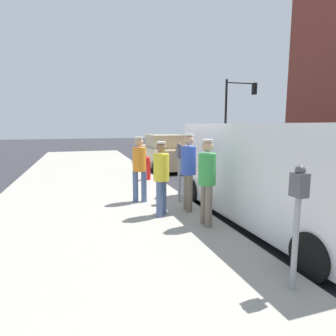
# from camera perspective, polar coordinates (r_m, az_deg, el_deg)

# --- Properties ---
(ground_plane) EXTENTS (80.00, 80.00, 0.00)m
(ground_plane) POSITION_cam_1_polar(r_m,az_deg,el_deg) (7.70, 12.72, -7.58)
(ground_plane) COLOR #2D2D33
(sidewalk_slab) EXTENTS (5.00, 32.00, 0.15)m
(sidewalk_slab) POSITION_cam_1_polar(r_m,az_deg,el_deg) (6.71, -14.54, -9.40)
(sidewalk_slab) COLOR #9E998E
(sidewalk_slab) RESTS_ON ground
(parking_meter_near) EXTENTS (0.14, 0.18, 1.52)m
(parking_meter_near) POSITION_cam_1_polar(r_m,az_deg,el_deg) (7.21, 2.28, 1.13)
(parking_meter_near) COLOR gray
(parking_meter_near) RESTS_ON sidewalk_slab
(parking_meter_far) EXTENTS (0.14, 0.18, 1.52)m
(parking_meter_far) POSITION_cam_1_polar(r_m,az_deg,el_deg) (3.66, 24.55, -7.07)
(parking_meter_far) COLOR gray
(parking_meter_far) RESTS_ON sidewalk_slab
(pedestrian_in_yellow) EXTENTS (0.34, 0.34, 1.62)m
(pedestrian_in_yellow) POSITION_cam_1_polar(r_m,az_deg,el_deg) (6.14, -1.35, -1.20)
(pedestrian_in_yellow) COLOR #4C608C
(pedestrian_in_yellow) RESTS_ON sidewalk_slab
(pedestrian_in_green) EXTENTS (0.34, 0.36, 1.70)m
(pedestrian_in_green) POSITION_cam_1_polar(r_m,az_deg,el_deg) (5.58, 7.80, -1.73)
(pedestrian_in_green) COLOR #726656
(pedestrian_in_green) RESTS_ON sidewalk_slab
(pedestrian_in_orange) EXTENTS (0.35, 0.34, 1.68)m
(pedestrian_in_orange) POSITION_cam_1_polar(r_m,az_deg,el_deg) (7.29, -5.75, 0.61)
(pedestrian_in_orange) COLOR #4C608C
(pedestrian_in_orange) RESTS_ON sidewalk_slab
(pedestrian_in_blue) EXTENTS (0.34, 0.36, 1.77)m
(pedestrian_in_blue) POSITION_cam_1_polar(r_m,az_deg,el_deg) (6.49, 4.09, 0.21)
(pedestrian_in_blue) COLOR #726656
(pedestrian_in_blue) RESTS_ON sidewalk_slab
(parked_van) EXTENTS (2.21, 5.24, 2.15)m
(parked_van) POSITION_cam_1_polar(r_m,az_deg,el_deg) (6.40, 20.44, -0.60)
(parked_van) COLOR white
(parked_van) RESTS_ON ground
(parked_sedan_behind) EXTENTS (1.97, 4.41, 1.65)m
(parked_sedan_behind) POSITION_cam_1_polar(r_m,az_deg,el_deg) (13.95, -0.60, 2.99)
(parked_sedan_behind) COLOR tan
(parked_sedan_behind) RESTS_ON ground
(traffic_light_corner) EXTENTS (2.48, 0.42, 5.20)m
(traffic_light_corner) POSITION_cam_1_polar(r_m,az_deg,el_deg) (20.94, 13.59, 12.22)
(traffic_light_corner) COLOR black
(traffic_light_corner) RESTS_ON ground
(fire_hydrant) EXTENTS (0.24, 0.24, 0.86)m
(fire_hydrant) POSITION_cam_1_polar(r_m,az_deg,el_deg) (10.31, -4.19, -0.06)
(fire_hydrant) COLOR red
(fire_hydrant) RESTS_ON sidewalk_slab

